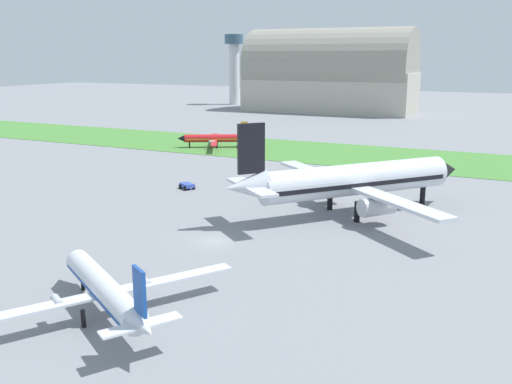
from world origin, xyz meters
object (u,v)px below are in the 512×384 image
Objects in this scene: airplane_taxiing_turboprop at (214,138)px; baggage_cart_midfield at (187,185)px; airplane_foreground_turboprop at (105,289)px; control_tower at (234,63)px; airplane_midfield_jet at (351,181)px.

baggage_cart_midfield is (16.99, -38.48, -1.61)m from airplane_taxiing_turboprop.
airplane_taxiing_turboprop is 0.90× the size of airplane_foreground_turboprop.
control_tower reaches higher than baggage_cart_midfield.
airplane_foreground_turboprop is 209.03m from control_tower.
airplane_foreground_turboprop is (35.94, -80.25, 0.31)m from airplane_taxiing_turboprop.
baggage_cart_midfield is (-18.95, 41.76, -1.92)m from airplane_foreground_turboprop.
control_tower is at bearing -93.06° from airplane_taxiing_turboprop.
airplane_taxiing_turboprop is 42.09m from baggage_cart_midfield.
baggage_cart_midfield is 163.52m from control_tower.
control_tower is (-97.05, 150.39, 13.18)m from airplane_midfield_jet.
airplane_midfield_jet is at bearing 22.35° from baggage_cart_midfield.
control_tower is at bearing 72.75° from airplane_midfield_jet.
airplane_foreground_turboprop is at bearing 85.37° from airplane_taxiing_turboprop.
airplane_foreground_turboprop reaches higher than baggage_cart_midfield.
baggage_cart_midfield is at bearing -33.88° from airplane_foreground_turboprop.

